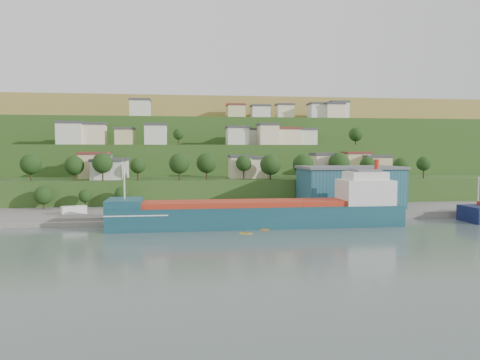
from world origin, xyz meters
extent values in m
plane|color=#4E5F5A|center=(0.00, 0.00, 0.00)|extent=(500.00, 500.00, 0.00)
cube|color=slate|center=(20.00, 28.00, 0.00)|extent=(220.00, 26.00, 4.00)
cube|color=slate|center=(-55.00, 22.00, 0.00)|extent=(40.00, 18.00, 2.40)
cube|color=#284719|center=(0.00, 56.00, 0.00)|extent=(260.00, 32.00, 20.00)
cube|color=#284719|center=(0.00, 86.00, 0.00)|extent=(280.00, 32.00, 44.00)
cube|color=#284719|center=(0.00, 116.00, 0.00)|extent=(300.00, 32.00, 70.00)
cube|color=olive|center=(0.00, 190.00, 0.00)|extent=(360.00, 120.00, 96.00)
cube|color=#D4C689|center=(-48.78, 56.79, 14.17)|extent=(9.51, 8.27, 8.35)
cube|color=maroon|center=(-48.78, 56.79, 18.80)|extent=(10.11, 8.87, 0.90)
cube|color=beige|center=(-48.17, 61.62, 13.82)|extent=(8.80, 7.40, 7.64)
cube|color=#3F3F44|center=(-48.17, 61.62, 18.09)|extent=(9.40, 8.00, 0.90)
cube|color=silver|center=(-43.52, 50.31, 13.00)|extent=(9.82, 8.79, 6.01)
cube|color=#3F3F44|center=(-43.52, 50.31, 16.46)|extent=(10.42, 9.39, 0.90)
cube|color=silver|center=(-41.20, 59.86, 13.10)|extent=(7.02, 7.55, 6.21)
cube|color=#3F3F44|center=(-41.20, 59.86, 16.66)|extent=(7.62, 8.15, 0.90)
cube|color=beige|center=(1.83, 52.37, 13.64)|extent=(7.18, 8.54, 7.27)
cube|color=#3F3F44|center=(1.83, 52.37, 17.72)|extent=(7.78, 9.14, 0.90)
cube|color=beige|center=(6.89, 52.92, 13.36)|extent=(8.06, 7.99, 6.72)
cube|color=#3F3F44|center=(6.89, 52.92, 17.17)|extent=(8.66, 8.59, 0.90)
cube|color=beige|center=(31.47, 50.05, 14.02)|extent=(7.30, 8.65, 8.03)
cube|color=#3F3F44|center=(31.47, 50.05, 18.48)|extent=(7.90, 9.25, 0.90)
cube|color=#D4C689|center=(47.94, 60.65, 14.22)|extent=(9.00, 8.20, 8.43)
cube|color=maroon|center=(47.94, 60.65, 18.88)|extent=(9.60, 8.80, 0.90)
cube|color=#D4C689|center=(54.03, 56.57, 13.56)|extent=(9.47, 8.51, 7.12)
cube|color=#3F3F44|center=(54.03, 56.57, 17.57)|extent=(10.07, 9.11, 0.90)
cube|color=silver|center=(-62.19, 83.06, 26.21)|extent=(9.92, 8.05, 8.42)
cube|color=#3F3F44|center=(-62.19, 83.06, 30.87)|extent=(10.52, 8.65, 0.90)
cube|color=beige|center=(-53.74, 84.84, 26.02)|extent=(9.80, 7.89, 8.05)
cube|color=#3F3F44|center=(-53.74, 84.84, 30.50)|extent=(10.40, 8.49, 0.90)
cube|color=#D4C689|center=(-41.17, 83.79, 25.09)|extent=(7.35, 7.60, 6.19)
cube|color=#3F3F44|center=(-41.17, 83.79, 28.64)|extent=(7.95, 8.20, 0.90)
cube|color=silver|center=(-28.59, 81.01, 25.88)|extent=(8.73, 8.08, 7.76)
cube|color=#3F3F44|center=(-28.59, 81.01, 30.21)|extent=(9.33, 8.68, 0.90)
cube|color=silver|center=(4.99, 84.19, 25.53)|extent=(8.80, 8.95, 7.06)
cube|color=#3F3F44|center=(4.99, 84.19, 29.51)|extent=(9.40, 9.55, 0.90)
cube|color=silver|center=(11.82, 89.37, 25.23)|extent=(9.13, 8.73, 6.47)
cube|color=#3F3F44|center=(11.82, 89.37, 28.92)|extent=(9.73, 9.33, 0.90)
cube|color=beige|center=(17.39, 80.46, 26.03)|extent=(7.88, 8.66, 8.06)
cube|color=#3F3F44|center=(17.39, 80.46, 30.51)|extent=(8.48, 9.26, 0.90)
cube|color=beige|center=(26.98, 85.67, 25.36)|extent=(9.82, 7.92, 6.73)
cube|color=maroon|center=(26.98, 85.67, 29.18)|extent=(10.42, 8.52, 0.90)
cube|color=silver|center=(36.65, 90.57, 25.34)|extent=(8.11, 7.16, 6.68)
cube|color=#3F3F44|center=(36.65, 90.57, 29.13)|extent=(8.71, 7.76, 0.90)
cube|color=silver|center=(-37.17, 114.12, 38.98)|extent=(9.22, 8.82, 7.96)
cube|color=#3F3F44|center=(-37.17, 114.12, 43.41)|extent=(9.82, 9.42, 0.90)
cube|color=#D4C689|center=(8.93, 120.24, 38.42)|extent=(8.55, 8.18, 6.85)
cube|color=maroon|center=(8.93, 120.24, 42.30)|extent=(9.15, 8.78, 0.90)
cube|color=silver|center=(21.00, 119.26, 38.22)|extent=(8.92, 7.83, 6.44)
cube|color=#3F3F44|center=(21.00, 119.26, 41.89)|extent=(9.52, 8.43, 0.90)
cube|color=beige|center=(33.63, 120.29, 38.64)|extent=(8.21, 7.19, 7.29)
cube|color=#3F3F44|center=(33.63, 120.29, 42.74)|extent=(8.81, 7.79, 0.90)
cube|color=silver|center=(48.97, 113.65, 38.61)|extent=(9.09, 8.98, 7.22)
cube|color=#3F3F44|center=(48.97, 113.65, 42.67)|extent=(9.69, 9.58, 0.90)
cube|color=beige|center=(55.87, 110.05, 38.49)|extent=(8.81, 7.14, 6.99)
cube|color=#3F3F44|center=(55.87, 110.05, 42.44)|extent=(9.41, 7.74, 0.90)
cube|color=silver|center=(58.28, 118.72, 38.28)|extent=(9.49, 8.22, 6.57)
cube|color=#3F3F44|center=(58.28, 118.72, 42.02)|extent=(10.09, 8.82, 0.90)
cube|color=silver|center=(58.77, 112.44, 39.02)|extent=(8.77, 8.44, 8.04)
cube|color=#3F3F44|center=(58.77, 112.44, 43.49)|extent=(9.37, 9.04, 0.90)
cylinder|color=#382619|center=(-66.44, 45.33, 11.78)|extent=(0.50, 0.50, 3.57)
sphere|color=black|center=(-66.44, 45.33, 15.36)|extent=(6.54, 6.54, 6.54)
cylinder|color=#382619|center=(-53.09, 45.43, 11.60)|extent=(0.50, 0.50, 3.20)
sphere|color=black|center=(-53.09, 45.43, 14.90)|extent=(6.19, 6.19, 6.19)
cylinder|color=#382619|center=(-43.94, 43.57, 11.97)|extent=(0.50, 0.50, 3.93)
sphere|color=black|center=(-43.94, 43.57, 15.73)|extent=(6.53, 6.53, 6.53)
cylinder|color=#382619|center=(-32.83, 43.91, 11.72)|extent=(0.50, 0.50, 3.44)
sphere|color=black|center=(-32.83, 43.91, 14.82)|extent=(5.01, 5.01, 5.01)
cylinder|color=#382619|center=(-19.44, 43.82, 11.81)|extent=(0.50, 0.50, 3.62)
sphere|color=black|center=(-19.44, 43.82, 15.47)|extent=(6.71, 6.71, 6.71)
cylinder|color=#382619|center=(-10.35, 44.94, 11.86)|extent=(0.50, 0.50, 3.73)
sphere|color=black|center=(-10.35, 44.94, 15.58)|extent=(6.74, 6.74, 6.74)
cylinder|color=#382619|center=(2.13, 44.65, 11.99)|extent=(0.50, 0.50, 3.98)
sphere|color=black|center=(2.13, 44.65, 15.45)|extent=(5.34, 5.34, 5.34)
cylinder|color=#382619|center=(10.87, 42.60, 11.55)|extent=(0.50, 0.50, 3.10)
sphere|color=black|center=(10.87, 42.60, 15.01)|extent=(6.93, 6.93, 6.93)
cylinder|color=#382619|center=(22.43, 43.42, 11.52)|extent=(0.50, 0.50, 3.04)
sphere|color=black|center=(22.43, 43.42, 15.01)|extent=(7.13, 7.13, 7.13)
cylinder|color=#382619|center=(34.79, 42.53, 11.78)|extent=(0.50, 0.50, 3.57)
sphere|color=black|center=(34.79, 42.53, 15.52)|extent=(7.10, 7.10, 7.10)
cylinder|color=#382619|center=(46.23, 45.36, 11.67)|extent=(0.50, 0.50, 3.35)
sphere|color=black|center=(46.23, 45.36, 14.85)|extent=(5.47, 5.47, 5.47)
cylinder|color=#382619|center=(57.96, 44.03, 11.51)|extent=(0.50, 0.50, 3.02)
sphere|color=black|center=(57.96, 44.03, 14.52)|extent=(5.46, 5.46, 5.46)
cylinder|color=#382619|center=(65.53, 42.32, 11.89)|extent=(0.50, 0.50, 3.77)
sphere|color=black|center=(65.53, 42.32, 15.14)|extent=(4.97, 4.97, 4.97)
cylinder|color=#382619|center=(56.66, 83.22, 23.53)|extent=(0.50, 0.50, 3.05)
sphere|color=black|center=(56.66, 83.22, 26.71)|extent=(6.01, 6.01, 6.01)
cylinder|color=#382619|center=(30.81, 90.12, 23.56)|extent=(0.50, 0.50, 3.12)
sphere|color=black|center=(30.81, 90.12, 26.81)|extent=(6.16, 6.16, 6.16)
cylinder|color=#382619|center=(-58.05, 89.41, 23.37)|extent=(0.50, 0.50, 2.73)
sphere|color=black|center=(-58.05, 89.41, 26.07)|extent=(4.86, 4.86, 4.86)
cylinder|color=#382619|center=(-19.52, 80.95, 23.57)|extent=(0.50, 0.50, 3.13)
sphere|color=black|center=(-19.52, 80.95, 26.37)|extent=(4.50, 4.50, 4.50)
cube|color=#123946|center=(0.43, 7.92, 1.63)|extent=(76.03, 12.19, 7.60)
cube|color=#B12D17|center=(-1.74, 7.92, 6.08)|extent=(56.48, 9.95, 1.30)
cube|color=#123946|center=(-33.22, 7.92, 6.51)|extent=(8.72, 11.97, 2.17)
cube|color=silver|center=(29.75, 7.92, 8.68)|extent=(13.06, 10.90, 6.51)
cube|color=silver|center=(29.75, 7.92, 13.03)|extent=(9.80, 8.72, 2.17)
cube|color=#595B5E|center=(29.75, 7.92, 14.44)|extent=(6.53, 6.53, 0.65)
cylinder|color=#B12D17|center=(33.00, 7.92, 15.74)|extent=(1.31, 1.31, 3.26)
cylinder|color=silver|center=(-33.22, 7.92, 11.94)|extent=(0.39, 0.39, 8.68)
cube|color=silver|center=(-29.96, 7.92, 4.13)|extent=(15.24, 12.32, 0.27)
cylinder|color=silver|center=(62.64, 7.80, 9.12)|extent=(0.32, 0.32, 6.72)
cube|color=#1D4F59|center=(33.90, 30.13, 8.00)|extent=(30.05, 18.09, 12.00)
cube|color=#595B5E|center=(33.90, 30.13, 14.40)|extent=(31.05, 19.09, 0.80)
cube|color=white|center=(-48.78, 23.22, 2.74)|extent=(7.13, 5.13, 3.07)
cube|color=silver|center=(-41.68, 20.02, 1.58)|extent=(3.96, 1.99, 0.76)
cube|color=orange|center=(0.80, 2.10, 0.12)|extent=(3.25, 1.53, 0.24)
sphere|color=#3F3F44|center=(0.80, 2.10, 0.52)|extent=(0.57, 0.57, 0.57)
cube|color=yellow|center=(-4.03, -2.60, 0.11)|extent=(2.98, 1.72, 0.23)
sphere|color=#3F3F44|center=(-4.03, -2.60, 0.49)|extent=(0.53, 0.53, 0.53)
camera|label=1|loc=(-19.99, -111.29, 19.72)|focal=35.00mm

